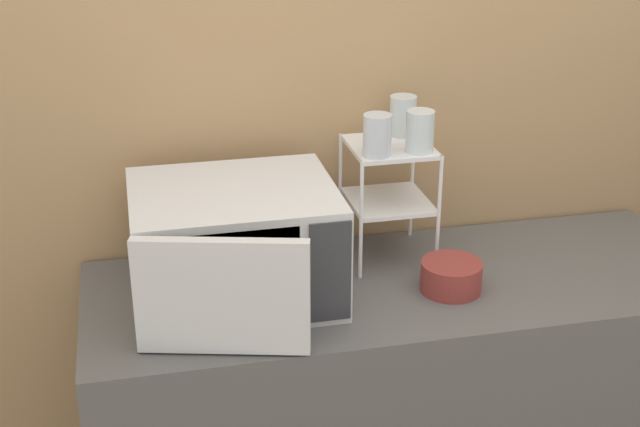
{
  "coord_description": "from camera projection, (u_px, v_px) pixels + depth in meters",
  "views": [
    {
      "loc": [
        -0.67,
        -1.68,
        1.98
      ],
      "look_at": [
        -0.22,
        0.33,
        1.09
      ],
      "focal_mm": 50.0,
      "sensor_mm": 36.0,
      "label": 1
    }
  ],
  "objects": [
    {
      "name": "counter",
      "position": [
        398.0,
        420.0,
        2.52
      ],
      "size": [
        1.66,
        0.6,
        0.88
      ],
      "color": "#595654",
      "rests_on": "ground_plane"
    },
    {
      "name": "glass_front_right",
      "position": [
        420.0,
        131.0,
        2.29
      ],
      "size": [
        0.07,
        0.07,
        0.11
      ],
      "color": "silver",
      "rests_on": "dish_rack"
    },
    {
      "name": "bowl",
      "position": [
        451.0,
        277.0,
        2.28
      ],
      "size": [
        0.16,
        0.16,
        0.08
      ],
      "color": "maroon",
      "rests_on": "counter"
    },
    {
      "name": "glass_front_left",
      "position": [
        377.0,
        135.0,
        2.26
      ],
      "size": [
        0.07,
        0.07,
        0.11
      ],
      "color": "silver",
      "rests_on": "dish_rack"
    },
    {
      "name": "dish_rack",
      "position": [
        389.0,
        177.0,
        2.39
      ],
      "size": [
        0.22,
        0.24,
        0.33
      ],
      "color": "white",
      "rests_on": "counter"
    },
    {
      "name": "microwave",
      "position": [
        234.0,
        246.0,
        2.21
      ],
      "size": [
        0.51,
        0.54,
        0.29
      ],
      "color": "silver",
      "rests_on": "counter"
    },
    {
      "name": "glass_back_right",
      "position": [
        403.0,
        116.0,
        2.41
      ],
      "size": [
        0.07,
        0.07,
        0.11
      ],
      "color": "silver",
      "rests_on": "dish_rack"
    },
    {
      "name": "wall_back",
      "position": [
        373.0,
        94.0,
        2.48
      ],
      "size": [
        8.0,
        0.06,
        2.6
      ],
      "color": "tan",
      "rests_on": "ground_plane"
    }
  ]
}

